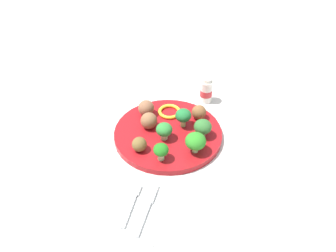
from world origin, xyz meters
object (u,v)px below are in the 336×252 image
at_px(meatball_back_left, 148,121).
at_px(pepper_ring_mid_right, 169,111).
at_px(broccoli_floret_near_rim, 161,150).
at_px(meatball_front_right, 139,144).
at_px(meatball_back_right, 146,108).
at_px(meatball_mid_right, 199,112).
at_px(broccoli_floret_back_left, 165,130).
at_px(knife, 147,206).
at_px(fork, 131,203).
at_px(plate, 168,134).
at_px(broccoli_floret_mid_right, 183,116).
at_px(broccoli_floret_front_left, 196,141).
at_px(yogurt_bottle, 206,91).
at_px(napkin, 138,209).
at_px(broccoli_floret_far_rim, 203,127).

bearing_deg(meatball_back_left, pepper_ring_mid_right, -19.42).
distance_m(broccoli_floret_near_rim, meatball_front_right, 0.06).
distance_m(meatball_back_right, meatball_mid_right, 0.14).
distance_m(broccoli_floret_back_left, knife, 0.22).
relative_size(meatball_mid_right, fork, 0.32).
height_order(plate, knife, plate).
relative_size(meatball_back_right, pepper_ring_mid_right, 0.70).
bearing_deg(broccoli_floret_mid_right, meatball_back_left, 116.78).
bearing_deg(meatball_back_left, fork, -165.66).
distance_m(broccoli_floret_mid_right, meatball_back_right, 0.11).
height_order(broccoli_floret_back_left, knife, broccoli_floret_back_left).
bearing_deg(meatball_back_left, plate, -87.04).
height_order(broccoli_floret_near_rim, meatball_mid_right, broccoli_floret_near_rim).
relative_size(broccoli_floret_front_left, yogurt_bottle, 0.71).
relative_size(meatball_mid_right, pepper_ring_mid_right, 0.63).
bearing_deg(broccoli_floret_back_left, napkin, -173.72).
bearing_deg(fork, broccoli_floret_back_left, 1.37).
bearing_deg(broccoli_floret_back_left, plate, 4.78).
distance_m(plate, pepper_ring_mid_right, 0.08).
bearing_deg(meatball_back_left, broccoli_floret_far_rim, -81.27).
relative_size(broccoli_floret_far_rim, meatball_back_right, 1.09).
relative_size(broccoli_floret_near_rim, pepper_ring_mid_right, 0.72).
bearing_deg(broccoli_floret_mid_right, pepper_ring_mid_right, 54.44).
xyz_separation_m(meatball_front_right, yogurt_bottle, (0.27, -0.09, 0.00)).
xyz_separation_m(meatball_front_right, meatball_back_left, (0.09, 0.01, 0.00)).
height_order(broccoli_floret_mid_right, pepper_ring_mid_right, broccoli_floret_mid_right).
height_order(broccoli_floret_front_left, meatball_front_right, broccoli_floret_front_left).
xyz_separation_m(fork, knife, (0.00, -0.04, -0.00)).
height_order(meatball_mid_right, meatball_back_left, meatball_back_left).
bearing_deg(broccoli_floret_near_rim, meatball_back_right, 35.06).
bearing_deg(meatball_back_right, meatball_mid_right, -74.92).
relative_size(meatball_back_left, yogurt_bottle, 0.57).
xyz_separation_m(broccoli_floret_back_left, meatball_back_left, (0.02, 0.06, -0.01)).
bearing_deg(plate, meatball_back_left, 92.96).
bearing_deg(meatball_front_right, broccoli_floret_front_left, -70.95).
relative_size(broccoli_floret_mid_right, meatball_front_right, 1.40).
distance_m(broccoli_floret_far_rim, broccoli_floret_back_left, 0.10).
bearing_deg(broccoli_floret_back_left, broccoli_floret_front_left, -101.31).
height_order(broccoli_floret_far_rim, meatball_front_right, broccoli_floret_far_rim).
distance_m(broccoli_floret_front_left, pepper_ring_mid_right, 0.17).
distance_m(broccoli_floret_far_rim, broccoli_floret_front_left, 0.06).
bearing_deg(broccoli_floret_near_rim, meatball_back_left, 37.69).
relative_size(broccoli_floret_far_rim, pepper_ring_mid_right, 0.77).
distance_m(pepper_ring_mid_right, fork, 0.32).
relative_size(broccoli_floret_front_left, meatball_back_left, 1.24).
height_order(plate, meatball_back_left, meatball_back_left).
bearing_deg(plate, broccoli_floret_front_left, -116.26).
bearing_deg(meatball_front_right, meatball_back_left, 8.33).
xyz_separation_m(napkin, knife, (0.01, -0.02, 0.00)).
xyz_separation_m(broccoli_floret_back_left, meatball_back_right, (0.07, 0.08, -0.01)).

